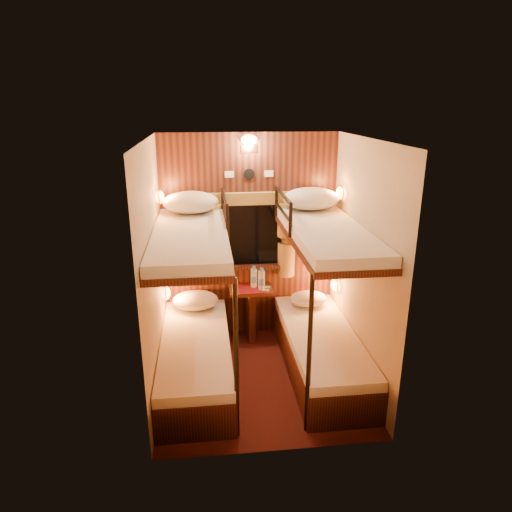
{
  "coord_description": "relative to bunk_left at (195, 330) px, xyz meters",
  "views": [
    {
      "loc": [
        -0.51,
        -4.03,
        2.71
      ],
      "look_at": [
        -0.02,
        0.15,
        1.28
      ],
      "focal_mm": 32.0,
      "sensor_mm": 36.0,
      "label": 1
    }
  ],
  "objects": [
    {
      "name": "wall_back",
      "position": [
        0.65,
        0.98,
        0.64
      ],
      "size": [
        2.4,
        0.0,
        2.4
      ],
      "primitive_type": "plane",
      "rotation": [
        1.57,
        0.0,
        0.0
      ],
      "color": "#C6B293",
      "rests_on": "floor"
    },
    {
      "name": "floor",
      "position": [
        0.65,
        -0.07,
        -0.56
      ],
      "size": [
        2.1,
        2.1,
        0.0
      ],
      "primitive_type": "plane",
      "color": "#330E0E",
      "rests_on": "ground"
    },
    {
      "name": "pillow_upper_left",
      "position": [
        -0.0,
        0.69,
        1.14
      ],
      "size": [
        0.59,
        0.42,
        0.23
      ],
      "primitive_type": "ellipsoid",
      "color": "silver",
      "rests_on": "bunk_left"
    },
    {
      "name": "sachet_b",
      "position": [
        0.84,
        0.78,
        0.09
      ],
      "size": [
        0.07,
        0.06,
        0.01
      ],
      "primitive_type": "cube",
      "rotation": [
        0.0,
        0.0,
        -0.08
      ],
      "color": "silver",
      "rests_on": "table"
    },
    {
      "name": "table",
      "position": [
        0.65,
        0.78,
        -0.14
      ],
      "size": [
        0.5,
        0.34,
        0.66
      ],
      "color": "#5B2714",
      "rests_on": "floor"
    },
    {
      "name": "wall_front",
      "position": [
        0.65,
        -1.12,
        0.64
      ],
      "size": [
        2.4,
        0.0,
        2.4
      ],
      "primitive_type": "plane",
      "rotation": [
        -1.57,
        0.0,
        0.0
      ],
      "color": "#C6B293",
      "rests_on": "floor"
    },
    {
      "name": "wall_left",
      "position": [
        -0.35,
        -0.07,
        0.64
      ],
      "size": [
        0.0,
        2.4,
        2.4
      ],
      "primitive_type": "plane",
      "rotation": [
        1.57,
        0.0,
        1.57
      ],
      "color": "#C6B293",
      "rests_on": "floor"
    },
    {
      "name": "back_panel",
      "position": [
        0.65,
        0.97,
        0.64
      ],
      "size": [
        2.0,
        0.03,
        2.4
      ],
      "primitive_type": "cube",
      "color": "black",
      "rests_on": "floor"
    },
    {
      "name": "bunk_right",
      "position": [
        1.3,
        0.0,
        0.0
      ],
      "size": [
        0.72,
        1.9,
        1.82
      ],
      "color": "black",
      "rests_on": "floor"
    },
    {
      "name": "bottle_left",
      "position": [
        0.68,
        0.82,
        0.2
      ],
      "size": [
        0.08,
        0.08,
        0.26
      ],
      "rotation": [
        0.0,
        0.0,
        -0.19
      ],
      "color": "#99BFE5",
      "rests_on": "table"
    },
    {
      "name": "pillow_lower_right",
      "position": [
        1.3,
        0.65,
        -0.02
      ],
      "size": [
        0.43,
        0.31,
        0.17
      ],
      "primitive_type": "ellipsoid",
      "color": "silver",
      "rests_on": "bunk_right"
    },
    {
      "name": "wall_right",
      "position": [
        1.65,
        -0.07,
        0.64
      ],
      "size": [
        0.0,
        2.4,
        2.4
      ],
      "primitive_type": "plane",
      "rotation": [
        1.57,
        0.0,
        -1.57
      ],
      "color": "#C6B293",
      "rests_on": "floor"
    },
    {
      "name": "window",
      "position": [
        0.65,
        0.94,
        0.62
      ],
      "size": [
        1.0,
        0.12,
        0.79
      ],
      "color": "black",
      "rests_on": "back_panel"
    },
    {
      "name": "pillow_upper_right",
      "position": [
        1.3,
        0.69,
        1.15
      ],
      "size": [
        0.62,
        0.44,
        0.24
      ],
      "primitive_type": "ellipsoid",
      "color": "silver",
      "rests_on": "bunk_right"
    },
    {
      "name": "pillow_lower_left",
      "position": [
        -0.0,
        0.71,
        0.0
      ],
      "size": [
        0.52,
        0.37,
        0.2
      ],
      "primitive_type": "ellipsoid",
      "color": "silver",
      "rests_on": "bunk_left"
    },
    {
      "name": "bunk_left",
      "position": [
        0.0,
        0.0,
        0.0
      ],
      "size": [
        0.72,
        1.9,
        1.82
      ],
      "color": "black",
      "rests_on": "floor"
    },
    {
      "name": "back_fixtures",
      "position": [
        0.65,
        0.93,
        1.69
      ],
      "size": [
        0.54,
        0.09,
        0.48
      ],
      "color": "black",
      "rests_on": "back_panel"
    },
    {
      "name": "reading_lamps",
      "position": [
        0.65,
        0.63,
        0.68
      ],
      "size": [
        2.0,
        0.2,
        1.25
      ],
      "color": "orange",
      "rests_on": "wall_left"
    },
    {
      "name": "bottle_right",
      "position": [
        0.76,
        0.72,
        0.21
      ],
      "size": [
        0.08,
        0.08,
        0.27
      ],
      "rotation": [
        0.0,
        0.0,
        0.24
      ],
      "color": "#99BFE5",
      "rests_on": "table"
    },
    {
      "name": "ceiling",
      "position": [
        0.65,
        -0.07,
        1.84
      ],
      "size": [
        2.1,
        2.1,
        0.0
      ],
      "primitive_type": "plane",
      "rotation": [
        3.14,
        0.0,
        0.0
      ],
      "color": "silver",
      "rests_on": "wall_back"
    },
    {
      "name": "curtains",
      "position": [
        0.65,
        0.9,
        0.71
      ],
      "size": [
        1.1,
        0.22,
        1.0
      ],
      "color": "olive",
      "rests_on": "back_panel"
    },
    {
      "name": "sachet_a",
      "position": [
        0.81,
        0.7,
        0.09
      ],
      "size": [
        0.09,
        0.08,
        0.01
      ],
      "primitive_type": "cube",
      "rotation": [
        0.0,
        0.0,
        -0.23
      ],
      "color": "silver",
      "rests_on": "table"
    }
  ]
}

